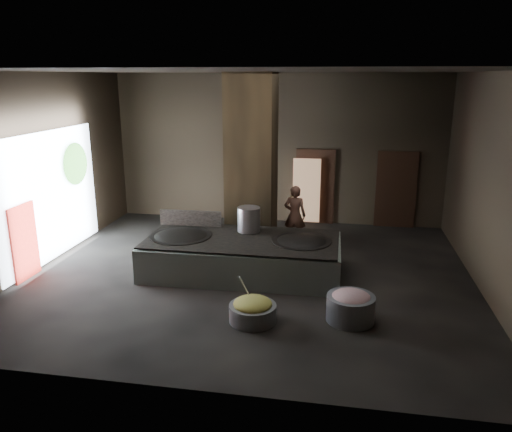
% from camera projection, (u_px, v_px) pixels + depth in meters
% --- Properties ---
extents(floor, '(10.00, 9.00, 0.10)m').
position_uv_depth(floor, '(250.00, 276.00, 11.53)').
color(floor, black).
rests_on(floor, ground).
extents(ceiling, '(10.00, 9.00, 0.10)m').
position_uv_depth(ceiling, '(249.00, 68.00, 10.28)').
color(ceiling, black).
rests_on(ceiling, back_wall).
extents(back_wall, '(10.00, 0.10, 4.50)m').
position_uv_depth(back_wall, '(277.00, 149.00, 15.22)').
color(back_wall, black).
rests_on(back_wall, ground).
extents(front_wall, '(10.00, 0.10, 4.50)m').
position_uv_depth(front_wall, '(186.00, 245.00, 6.59)').
color(front_wall, black).
rests_on(front_wall, ground).
extents(left_wall, '(0.10, 9.00, 4.50)m').
position_uv_depth(left_wall, '(39.00, 171.00, 11.74)').
color(left_wall, black).
rests_on(left_wall, ground).
extents(right_wall, '(0.10, 9.00, 4.50)m').
position_uv_depth(right_wall, '(495.00, 186.00, 10.07)').
color(right_wall, black).
rests_on(right_wall, ground).
extents(pillar, '(1.20, 1.20, 4.50)m').
position_uv_depth(pillar, '(252.00, 163.00, 12.76)').
color(pillar, black).
rests_on(pillar, ground).
extents(hearth_platform, '(4.48, 2.21, 0.77)m').
position_uv_depth(hearth_platform, '(242.00, 257.00, 11.48)').
color(hearth_platform, '#A1B3A4').
rests_on(hearth_platform, ground).
extents(platform_cap, '(4.34, 2.08, 0.03)m').
position_uv_depth(platform_cap, '(242.00, 239.00, 11.37)').
color(platform_cap, black).
rests_on(platform_cap, hearth_platform).
extents(wok_left, '(1.40, 1.40, 0.39)m').
position_uv_depth(wok_left, '(181.00, 239.00, 11.58)').
color(wok_left, black).
rests_on(wok_left, hearth_platform).
extents(wok_left_rim, '(1.43, 1.43, 0.05)m').
position_uv_depth(wok_left_rim, '(181.00, 236.00, 11.56)').
color(wok_left_rim, black).
rests_on(wok_left_rim, hearth_platform).
extents(wok_right, '(1.30, 1.30, 0.37)m').
position_uv_depth(wok_right, '(302.00, 244.00, 11.21)').
color(wok_right, black).
rests_on(wok_right, hearth_platform).
extents(wok_right_rim, '(1.33, 1.33, 0.05)m').
position_uv_depth(wok_right_rim, '(302.00, 241.00, 11.19)').
color(wok_right_rim, black).
rests_on(wok_right_rim, hearth_platform).
extents(stock_pot, '(0.54, 0.54, 0.58)m').
position_uv_depth(stock_pot, '(249.00, 219.00, 11.79)').
color(stock_pot, '#B4B5BC').
rests_on(stock_pot, hearth_platform).
extents(splash_guard, '(1.54, 0.09, 0.39)m').
position_uv_depth(splash_guard, '(191.00, 218.00, 12.26)').
color(splash_guard, black).
rests_on(splash_guard, hearth_platform).
extents(cook, '(0.63, 0.44, 1.62)m').
position_uv_depth(cook, '(295.00, 215.00, 13.33)').
color(cook, brown).
rests_on(cook, ground).
extents(veg_basin, '(1.04, 1.04, 0.32)m').
position_uv_depth(veg_basin, '(253.00, 313.00, 9.24)').
color(veg_basin, slate).
rests_on(veg_basin, ground).
extents(veg_fill, '(0.72, 0.72, 0.22)m').
position_uv_depth(veg_fill, '(253.00, 304.00, 9.19)').
color(veg_fill, '#739648').
rests_on(veg_fill, veg_basin).
extents(ladle, '(0.23, 0.30, 0.63)m').
position_uv_depth(ladle, '(246.00, 290.00, 9.31)').
color(ladle, '#B4B5BC').
rests_on(ladle, veg_basin).
extents(meat_basin, '(1.14, 1.14, 0.49)m').
position_uv_depth(meat_basin, '(351.00, 308.00, 9.24)').
color(meat_basin, slate).
rests_on(meat_basin, ground).
extents(meat_fill, '(0.74, 0.74, 0.28)m').
position_uv_depth(meat_fill, '(351.00, 298.00, 9.19)').
color(meat_fill, '#A96572').
rests_on(meat_fill, meat_basin).
extents(doorway_near, '(1.18, 0.08, 2.38)m').
position_uv_depth(doorway_near, '(315.00, 188.00, 15.24)').
color(doorway_near, black).
rests_on(doorway_near, ground).
extents(doorway_near_glow, '(0.83, 0.04, 1.96)m').
position_uv_depth(doorway_near_glow, '(306.00, 191.00, 15.12)').
color(doorway_near_glow, '#8C6647').
rests_on(doorway_near_glow, ground).
extents(doorway_far, '(1.18, 0.08, 2.38)m').
position_uv_depth(doorway_far, '(396.00, 191.00, 14.84)').
color(doorway_far, black).
rests_on(doorway_far, ground).
extents(doorway_far_glow, '(0.78, 0.04, 1.85)m').
position_uv_depth(doorway_far_glow, '(391.00, 191.00, 15.07)').
color(doorway_far_glow, '#8C6647').
rests_on(doorway_far_glow, ground).
extents(left_opening, '(0.04, 4.20, 3.10)m').
position_uv_depth(left_opening, '(51.00, 196.00, 12.09)').
color(left_opening, white).
rests_on(left_opening, ground).
extents(pavilion_sliver, '(0.05, 0.90, 1.70)m').
position_uv_depth(pavilion_sliver, '(24.00, 242.00, 11.05)').
color(pavilion_sliver, maroon).
rests_on(pavilion_sliver, ground).
extents(tree_silhouette, '(0.28, 1.10, 1.10)m').
position_uv_depth(tree_silhouette, '(75.00, 164.00, 12.96)').
color(tree_silhouette, '#194714').
rests_on(tree_silhouette, left_opening).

